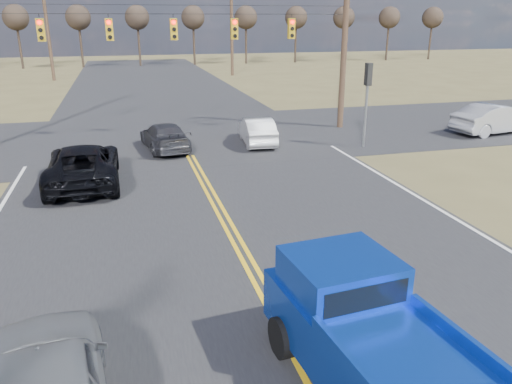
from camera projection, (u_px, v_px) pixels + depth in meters
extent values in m
plane|color=brown|center=(292.00, 343.00, 9.42)|extent=(160.00, 160.00, 0.00)
cube|color=#28282B|center=(205.00, 183.00, 18.54)|extent=(14.00, 120.00, 0.02)
cube|color=#28282B|center=(179.00, 137.00, 25.83)|extent=(120.00, 12.00, 0.02)
cylinder|color=#473323|center=(345.00, 34.00, 26.38)|extent=(0.32, 0.32, 10.00)
cylinder|color=black|center=(173.00, 14.00, 23.85)|extent=(18.00, 0.02, 0.02)
cylinder|color=black|center=(172.00, 5.00, 23.72)|extent=(18.00, 0.02, 0.02)
cube|color=#B28C14|center=(41.00, 30.00, 22.62)|extent=(0.34, 0.24, 1.00)
cylinder|color=#FF0C05|center=(39.00, 22.00, 22.38)|extent=(0.20, 0.06, 0.20)
cylinder|color=black|center=(40.00, 30.00, 22.49)|extent=(0.20, 0.06, 0.20)
cylinder|color=black|center=(41.00, 38.00, 22.60)|extent=(0.20, 0.06, 0.20)
cube|color=black|center=(39.00, 20.00, 22.32)|extent=(0.24, 0.14, 0.03)
cube|color=#B28C14|center=(109.00, 30.00, 23.35)|extent=(0.34, 0.24, 1.00)
cylinder|color=#FF0C05|center=(109.00, 22.00, 23.11)|extent=(0.20, 0.06, 0.20)
cylinder|color=black|center=(109.00, 30.00, 23.22)|extent=(0.20, 0.06, 0.20)
cylinder|color=black|center=(110.00, 37.00, 23.33)|extent=(0.20, 0.06, 0.20)
cube|color=black|center=(108.00, 20.00, 23.05)|extent=(0.24, 0.14, 0.03)
cube|color=#B28C14|center=(174.00, 29.00, 24.08)|extent=(0.34, 0.24, 1.00)
cylinder|color=#FF0C05|center=(174.00, 22.00, 23.85)|extent=(0.20, 0.06, 0.20)
cylinder|color=black|center=(174.00, 29.00, 23.96)|extent=(0.20, 0.06, 0.20)
cylinder|color=black|center=(174.00, 37.00, 24.07)|extent=(0.20, 0.06, 0.20)
cube|color=black|center=(174.00, 20.00, 23.78)|extent=(0.24, 0.14, 0.03)
cube|color=#B28C14|center=(234.00, 29.00, 24.82)|extent=(0.34, 0.24, 1.00)
cylinder|color=#FF0C05|center=(235.00, 22.00, 24.58)|extent=(0.20, 0.06, 0.20)
cylinder|color=black|center=(235.00, 29.00, 24.69)|extent=(0.20, 0.06, 0.20)
cylinder|color=black|center=(235.00, 36.00, 24.80)|extent=(0.20, 0.06, 0.20)
cube|color=black|center=(235.00, 20.00, 24.52)|extent=(0.24, 0.14, 0.03)
cube|color=#B28C14|center=(291.00, 29.00, 25.55)|extent=(0.34, 0.24, 1.00)
cylinder|color=#FF0C05|center=(292.00, 22.00, 25.31)|extent=(0.20, 0.06, 0.20)
cylinder|color=black|center=(292.00, 29.00, 25.42)|extent=(0.20, 0.06, 0.20)
cylinder|color=black|center=(292.00, 35.00, 25.53)|extent=(0.20, 0.06, 0.20)
cube|color=black|center=(293.00, 20.00, 25.25)|extent=(0.24, 0.14, 0.03)
cylinder|color=slate|center=(366.00, 114.00, 23.20)|extent=(0.12, 0.12, 3.20)
cube|color=black|center=(368.00, 74.00, 22.61)|extent=(0.24, 0.34, 1.00)
cylinder|color=#473323|center=(47.00, 27.00, 47.52)|extent=(0.32, 0.32, 10.00)
cylinder|color=#473323|center=(232.00, 26.00, 51.92)|extent=(0.32, 0.32, 10.00)
cylinder|color=#33261C|center=(20.00, 45.00, 59.80)|extent=(0.28, 0.28, 5.50)
sphere|color=#2D231C|center=(16.00, 17.00, 58.77)|extent=(3.00, 3.00, 3.00)
cylinder|color=#33261C|center=(81.00, 44.00, 61.51)|extent=(0.28, 0.28, 5.50)
sphere|color=#2D231C|center=(78.00, 17.00, 60.48)|extent=(3.00, 3.00, 3.00)
cylinder|color=#33261C|center=(139.00, 44.00, 63.23)|extent=(0.28, 0.28, 5.50)
sphere|color=#2D231C|center=(137.00, 17.00, 62.19)|extent=(3.00, 3.00, 3.00)
cylinder|color=#33261C|center=(194.00, 43.00, 64.94)|extent=(0.28, 0.28, 5.50)
sphere|color=#2D231C|center=(193.00, 17.00, 63.90)|extent=(3.00, 3.00, 3.00)
cylinder|color=#33261C|center=(246.00, 42.00, 66.65)|extent=(0.28, 0.28, 5.50)
sphere|color=#2D231C|center=(246.00, 17.00, 65.61)|extent=(3.00, 3.00, 3.00)
cylinder|color=#33261C|center=(296.00, 42.00, 68.36)|extent=(0.28, 0.28, 5.50)
sphere|color=#2D231C|center=(296.00, 17.00, 67.32)|extent=(3.00, 3.00, 3.00)
cylinder|color=#33261C|center=(343.00, 41.00, 70.07)|extent=(0.28, 0.28, 5.50)
sphere|color=#2D231C|center=(344.00, 17.00, 69.03)|extent=(3.00, 3.00, 3.00)
cylinder|color=#33261C|center=(387.00, 41.00, 71.78)|extent=(0.28, 0.28, 5.50)
sphere|color=#2D231C|center=(389.00, 18.00, 70.74)|extent=(3.00, 3.00, 3.00)
cylinder|color=#33261C|center=(430.00, 40.00, 73.49)|extent=(0.28, 0.28, 5.50)
sphere|color=#2D231C|center=(433.00, 18.00, 72.46)|extent=(3.00, 3.00, 3.00)
cylinder|color=black|center=(283.00, 337.00, 8.97)|extent=(0.38, 0.79, 0.76)
cylinder|color=black|center=(370.00, 317.00, 9.57)|extent=(0.38, 0.79, 0.76)
cube|color=#0F38A3|center=(384.00, 362.00, 7.59)|extent=(2.40, 5.31, 0.95)
cube|color=#0F38A3|center=(341.00, 275.00, 8.56)|extent=(1.92, 1.79, 0.69)
cube|color=black|center=(366.00, 298.00, 7.86)|extent=(1.52, 0.21, 0.43)
cube|color=#0F38A3|center=(486.00, 356.00, 6.82)|extent=(0.40, 3.14, 0.19)
imported|color=black|center=(83.00, 165.00, 18.22)|extent=(2.50, 5.38, 1.49)
imported|color=silver|center=(257.00, 131.00, 24.20)|extent=(1.73, 4.01, 1.29)
imported|color=#35353A|center=(165.00, 136.00, 23.12)|extent=(2.24, 4.45, 1.24)
imported|color=#B0B2B9|center=(494.00, 119.00, 26.30)|extent=(2.42, 4.96, 1.57)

